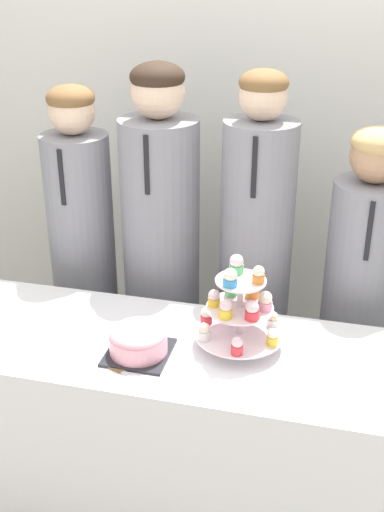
# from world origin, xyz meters

# --- Properties ---
(wall_back) EXTENTS (9.00, 0.06, 2.70)m
(wall_back) POSITION_xyz_m (0.00, 1.46, 1.35)
(wall_back) COLOR silver
(wall_back) RESTS_ON ground_plane
(table) EXTENTS (1.77, 0.56, 0.78)m
(table) POSITION_xyz_m (0.00, 0.28, 0.39)
(table) COLOR white
(table) RESTS_ON ground_plane
(round_cake) EXTENTS (0.20, 0.20, 0.11)m
(round_cake) POSITION_xyz_m (-0.10, 0.21, 0.83)
(round_cake) COLOR #232328
(round_cake) RESTS_ON table
(cake_knife) EXTENTS (0.24, 0.10, 0.01)m
(cake_knife) POSITION_xyz_m (-0.11, 0.10, 0.78)
(cake_knife) COLOR silver
(cake_knife) RESTS_ON table
(cupcake_stand) EXTENTS (0.29, 0.29, 0.31)m
(cupcake_stand) POSITION_xyz_m (0.20, 0.33, 0.92)
(cupcake_stand) COLOR silver
(cupcake_stand) RESTS_ON table
(student_0) EXTENTS (0.27, 0.28, 1.50)m
(student_0) POSITION_xyz_m (-0.55, 0.83, 0.72)
(student_0) COLOR gray
(student_0) RESTS_ON ground_plane
(student_1) EXTENTS (0.31, 0.31, 1.60)m
(student_1) POSITION_xyz_m (-0.21, 0.83, 0.76)
(student_1) COLOR gray
(student_1) RESTS_ON ground_plane
(student_2) EXTENTS (0.28, 0.28, 1.59)m
(student_2) POSITION_xyz_m (0.18, 0.83, 0.76)
(student_2) COLOR gray
(student_2) RESTS_ON ground_plane
(student_3) EXTENTS (0.28, 0.29, 1.41)m
(student_3) POSITION_xyz_m (0.58, 0.83, 0.68)
(student_3) COLOR gray
(student_3) RESTS_ON ground_plane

